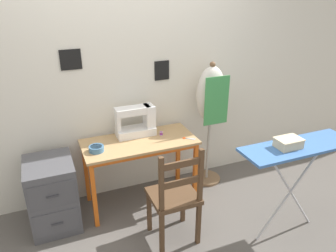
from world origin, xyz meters
TOP-DOWN VIEW (x-y plane):
  - ground_plane at (0.00, 0.00)m, footprint 14.00×14.00m
  - wall_back at (-0.00, 0.58)m, footprint 10.00×0.06m
  - sewing_table at (0.00, 0.24)m, footprint 1.11×0.52m
  - sewing_machine at (0.03, 0.40)m, footprint 0.40×0.18m
  - fabric_bowl at (-0.43, 0.20)m, footprint 0.14×0.14m
  - scissors at (0.45, 0.13)m, footprint 0.12×0.10m
  - thread_spool_near_machine at (0.25, 0.30)m, footprint 0.04×0.04m
  - wooden_chair at (0.10, -0.39)m, footprint 0.40×0.38m
  - filing_cabinet at (-0.87, 0.23)m, footprint 0.43×0.52m
  - dress_form at (0.83, 0.35)m, footprint 0.32×0.32m
  - ironing_board at (1.09, -0.69)m, footprint 1.02×0.32m
  - storage_box at (0.98, -0.68)m, footprint 0.21×0.15m

SIDE VIEW (x-z plane):
  - ground_plane at x=0.00m, z-range 0.00..0.00m
  - filing_cabinet at x=-0.87m, z-range 0.00..0.67m
  - wooden_chair at x=0.10m, z-range -0.02..0.92m
  - sewing_table at x=0.00m, z-range 0.26..0.97m
  - scissors at x=0.45m, z-range 0.71..0.71m
  - thread_spool_near_machine at x=0.25m, z-range 0.71..0.74m
  - fabric_bowl at x=-0.43m, z-range 0.71..0.76m
  - ironing_board at x=1.09m, z-range 0.39..1.29m
  - sewing_machine at x=0.03m, z-range 0.69..1.01m
  - storage_box at x=0.98m, z-range 0.90..0.98m
  - dress_form at x=0.83m, z-range 0.28..1.68m
  - wall_back at x=0.00m, z-range 0.00..2.55m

